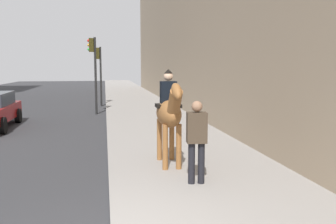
{
  "coord_description": "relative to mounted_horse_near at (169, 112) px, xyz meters",
  "views": [
    {
      "loc": [
        -4.57,
        0.04,
        2.5
      ],
      "look_at": [
        4.0,
        -1.47,
        1.4
      ],
      "focal_mm": 38.46,
      "sensor_mm": 36.0,
      "label": 1
    }
  ],
  "objects": [
    {
      "name": "mounted_horse_near",
      "position": [
        0.0,
        0.0,
        0.0
      ],
      "size": [
        2.15,
        0.6,
        2.32
      ],
      "rotation": [
        0.0,
        0.0,
        3.14
      ],
      "color": "brown",
      "rests_on": "sidewalk_slab"
    },
    {
      "name": "pedestrian_greeting",
      "position": [
        -1.46,
        -0.3,
        -0.32
      ],
      "size": [
        0.3,
        0.42,
        1.7
      ],
      "rotation": [
        0.0,
        0.0,
        -0.1
      ],
      "color": "black",
      "rests_on": "sidewalk_slab"
    },
    {
      "name": "traffic_light_near_curb",
      "position": [
        10.75,
        2.05,
        1.25
      ],
      "size": [
        0.2,
        0.44,
        4.0
      ],
      "color": "black",
      "rests_on": "ground"
    },
    {
      "name": "traffic_light_far_curb",
      "position": [
        14.78,
        1.83,
        1.08
      ],
      "size": [
        0.2,
        0.44,
        3.72
      ],
      "color": "black",
      "rests_on": "ground"
    }
  ]
}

